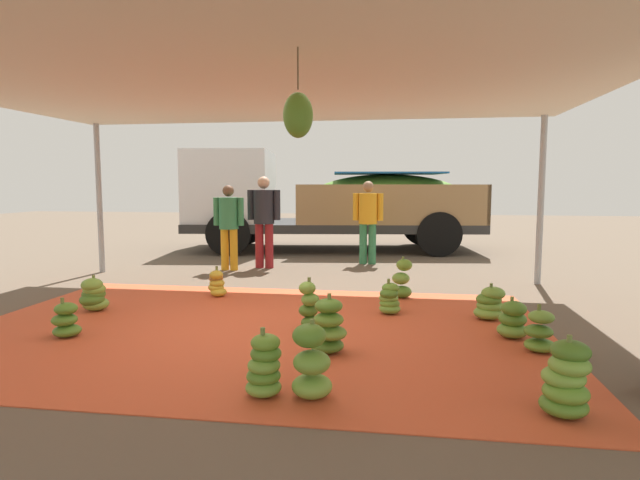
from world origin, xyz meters
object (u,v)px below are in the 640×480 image
(banana_bunch_4, at_px, (389,299))
(banana_bunch_5, at_px, (66,321))
(banana_bunch_8, at_px, (217,284))
(banana_bunch_11, at_px, (329,328))
(banana_bunch_2, at_px, (566,381))
(banana_bunch_12, at_px, (309,307))
(banana_bunch_3, at_px, (264,367))
(banana_bunch_0, at_px, (490,304))
(banana_bunch_9, at_px, (540,333))
(cargo_truck_main, at_px, (323,200))
(worker_2, at_px, (368,216))
(worker_0, at_px, (264,215))
(worker_1, at_px, (229,221))
(banana_bunch_6, at_px, (94,295))
(banana_bunch_10, at_px, (311,365))
(banana_bunch_7, at_px, (513,321))
(banana_bunch_1, at_px, (402,280))

(banana_bunch_4, xyz_separation_m, banana_bunch_5, (-3.34, -1.52, -0.01))
(banana_bunch_8, distance_m, banana_bunch_11, 2.98)
(banana_bunch_2, xyz_separation_m, banana_bunch_12, (-2.13, 1.88, 0.00))
(banana_bunch_3, bearing_deg, banana_bunch_0, 51.62)
(banana_bunch_4, bearing_deg, banana_bunch_0, -4.35)
(banana_bunch_9, bearing_deg, cargo_truck_main, 112.90)
(worker_2, bearing_deg, banana_bunch_4, -82.73)
(banana_bunch_3, distance_m, worker_0, 6.25)
(banana_bunch_11, bearing_deg, worker_1, 118.70)
(banana_bunch_6, relative_size, worker_1, 0.29)
(banana_bunch_8, bearing_deg, banana_bunch_3, -64.77)
(banana_bunch_6, height_order, banana_bunch_10, banana_bunch_10)
(banana_bunch_8, relative_size, worker_2, 0.26)
(banana_bunch_0, height_order, banana_bunch_12, banana_bunch_12)
(banana_bunch_9, relative_size, worker_2, 0.27)
(banana_bunch_11, bearing_deg, worker_0, 111.29)
(banana_bunch_5, bearing_deg, banana_bunch_7, 8.16)
(banana_bunch_7, bearing_deg, banana_bunch_0, 98.05)
(banana_bunch_10, bearing_deg, banana_bunch_12, 100.24)
(worker_0, bearing_deg, worker_1, -148.55)
(banana_bunch_5, relative_size, worker_2, 0.25)
(banana_bunch_8, relative_size, banana_bunch_12, 0.75)
(banana_bunch_7, distance_m, cargo_truck_main, 7.82)
(banana_bunch_6, height_order, banana_bunch_8, banana_bunch_6)
(banana_bunch_0, height_order, banana_bunch_1, banana_bunch_1)
(banana_bunch_12, distance_m, worker_1, 4.41)
(banana_bunch_2, xyz_separation_m, banana_bunch_11, (-1.81, 1.09, -0.00))
(worker_0, bearing_deg, banana_bunch_5, -100.38)
(banana_bunch_4, bearing_deg, worker_1, 135.94)
(banana_bunch_2, bearing_deg, banana_bunch_11, 148.82)
(worker_1, bearing_deg, worker_0, 31.45)
(banana_bunch_0, height_order, banana_bunch_11, banana_bunch_11)
(banana_bunch_9, xyz_separation_m, worker_1, (-4.49, 4.23, 0.74))
(banana_bunch_6, xyz_separation_m, worker_0, (1.24, 3.73, 0.81))
(banana_bunch_3, bearing_deg, worker_2, 86.96)
(banana_bunch_3, relative_size, worker_2, 0.31)
(banana_bunch_3, distance_m, banana_bunch_10, 0.36)
(banana_bunch_2, distance_m, worker_2, 7.09)
(banana_bunch_4, xyz_separation_m, banana_bunch_11, (-0.54, -1.63, 0.06))
(banana_bunch_2, distance_m, banana_bunch_6, 5.47)
(banana_bunch_3, distance_m, banana_bunch_8, 3.70)
(banana_bunch_4, bearing_deg, banana_bunch_1, 80.52)
(cargo_truck_main, bearing_deg, worker_0, -103.47)
(banana_bunch_8, bearing_deg, banana_bunch_11, -49.77)
(cargo_truck_main, bearing_deg, banana_bunch_8, -97.26)
(banana_bunch_0, bearing_deg, worker_1, 144.33)
(banana_bunch_10, distance_m, worker_0, 6.36)
(banana_bunch_10, height_order, banana_bunch_11, banana_bunch_10)
(banana_bunch_5, distance_m, cargo_truck_main, 8.02)
(banana_bunch_3, bearing_deg, banana_bunch_9, 31.21)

